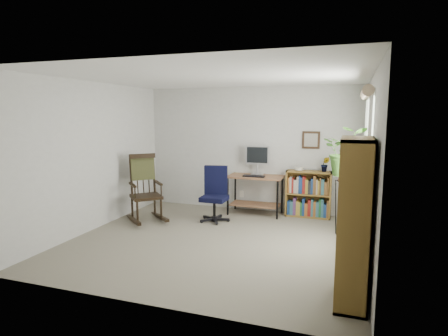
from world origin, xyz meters
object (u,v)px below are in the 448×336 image
(rocking_chair, at_px, (146,187))
(tall_bookshelf, at_px, (354,221))
(desk, at_px, (255,195))
(office_chair, at_px, (214,194))
(low_bookshelf, at_px, (308,194))

(rocking_chair, relative_size, tall_bookshelf, 0.72)
(desk, xyz_separation_m, tall_bookshelf, (1.74, -2.95, 0.46))
(office_chair, distance_m, tall_bookshelf, 3.22)
(office_chair, distance_m, low_bookshelf, 1.75)
(rocking_chair, relative_size, low_bookshelf, 1.40)
(desk, bearing_deg, tall_bookshelf, -59.50)
(desk, height_order, office_chair, office_chair)
(office_chair, height_order, tall_bookshelf, tall_bookshelf)
(desk, bearing_deg, office_chair, -127.93)
(rocking_chair, distance_m, low_bookshelf, 2.95)
(office_chair, xyz_separation_m, rocking_chair, (-1.15, -0.35, 0.11))
(office_chair, bearing_deg, desk, 40.76)
(desk, relative_size, rocking_chair, 0.85)
(low_bookshelf, distance_m, tall_bookshelf, 3.19)
(low_bookshelf, bearing_deg, tall_bookshelf, -76.03)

